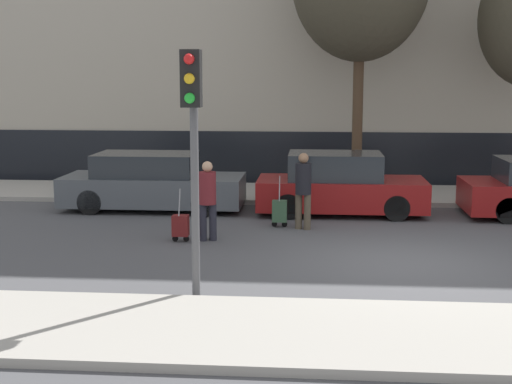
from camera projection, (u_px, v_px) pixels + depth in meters
name	position (u px, v px, depth m)	size (l,w,h in m)	color
ground_plane	(403.00, 263.00, 12.60)	(80.00, 80.00, 0.00)	#4C4C4F
sidewalk_near	(439.00, 337.00, 8.90)	(28.00, 2.50, 0.12)	#A39E93
sidewalk_far	(372.00, 195.00, 19.47)	(28.00, 3.00, 0.12)	#A39E93
parked_car_0	(152.00, 183.00, 17.59)	(4.42, 1.78, 1.40)	#4C5156
parked_car_1	(339.00, 186.00, 17.02)	(3.99, 1.73, 1.47)	maroon
pedestrian_left	(208.00, 196.00, 14.20)	(0.34, 0.34, 1.61)	#23232D
trolley_left	(181.00, 226.00, 14.20)	(0.34, 0.29, 1.08)	maroon
pedestrian_right	(303.00, 186.00, 15.25)	(0.34, 0.34, 1.66)	#4C4233
trolley_right	(280.00, 211.00, 15.58)	(0.34, 0.29, 1.12)	#335138
traffic_light	(193.00, 124.00, 10.13)	(0.28, 0.47, 3.65)	#515154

